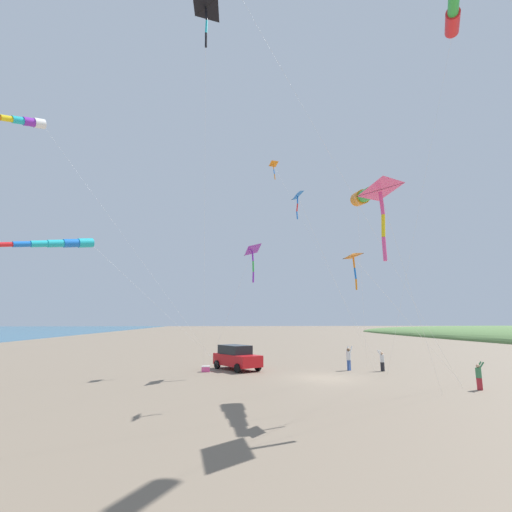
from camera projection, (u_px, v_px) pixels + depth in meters
name	position (u px, v px, depth m)	size (l,w,h in m)	color
ground_plane	(325.00, 378.00, 24.19)	(600.00, 600.00, 0.00)	#756654
parked_car	(236.00, 357.00, 28.57)	(3.74, 4.65, 1.85)	red
cooler_box	(206.00, 369.00, 27.22)	(0.62, 0.42, 0.42)	#EF4C93
person_adult_flyer	(349.00, 357.00, 28.14)	(0.65, 0.63, 1.81)	#335199
person_child_green_jacket	(479.00, 374.00, 20.05)	(0.49, 0.40, 1.51)	#B72833
person_child_grey_jacket	(382.00, 360.00, 27.69)	(0.53, 0.56, 1.55)	#232328
kite_windsock_checkered_midright	(61.00, 243.00, 22.44)	(13.06, 8.72, 9.05)	#1EB7C6
kite_delta_green_low_center	(252.00, 250.00, 27.41)	(3.83, 6.46, 9.48)	purple
kite_delta_yellow_midlevel	(354.00, 257.00, 16.02)	(9.37, 6.80, 6.71)	orange
kite_windsock_magenta_far_left	(453.00, 12.00, 17.11)	(3.26, 14.59, 18.48)	red
kite_delta_teal_far_right	(206.00, 10.00, 15.38)	(1.51, 15.80, 16.93)	black
kite_delta_purple_drifting	(380.00, 190.00, 15.41)	(5.92, 5.61, 9.56)	#EF4C93
kite_delta_rainbow_low_near	(274.00, 165.00, 32.68)	(9.10, 1.26, 17.83)	orange
kite_windsock_red_high_left	(366.00, 195.00, 20.86)	(4.67, 14.20, 11.55)	orange
kite_delta_white_trailing	(298.00, 197.00, 20.09)	(7.98, 8.90, 10.78)	blue
kite_windsock_striped_overhead	(26.00, 122.00, 23.79)	(14.54, 7.91, 17.16)	white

